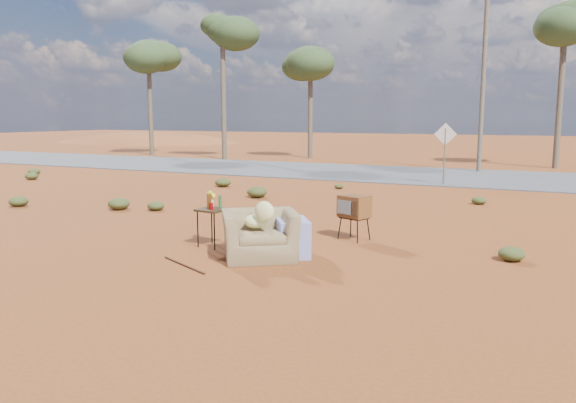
% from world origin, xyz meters
% --- Properties ---
extents(ground, '(140.00, 140.00, 0.00)m').
position_xyz_m(ground, '(0.00, 0.00, 0.00)').
color(ground, brown).
rests_on(ground, ground).
extents(highway, '(140.00, 7.00, 0.04)m').
position_xyz_m(highway, '(0.00, 15.00, 0.02)').
color(highway, '#565659').
rests_on(highway, ground).
extents(dirt_mound, '(26.00, 18.00, 2.00)m').
position_xyz_m(dirt_mound, '(-30.00, 34.00, 0.00)').
color(dirt_mound, '#984F24').
rests_on(dirt_mound, ground).
extents(armchair, '(1.61, 1.60, 1.10)m').
position_xyz_m(armchair, '(0.66, 0.20, 0.51)').
color(armchair, olive).
rests_on(armchair, ground).
extents(tv_unit, '(0.66, 0.60, 0.88)m').
position_xyz_m(tv_unit, '(1.56, 2.20, 0.66)').
color(tv_unit, black).
rests_on(tv_unit, ground).
extents(side_table, '(0.56, 0.56, 1.01)m').
position_xyz_m(side_table, '(-0.65, 0.53, 0.74)').
color(side_table, '#372614').
rests_on(side_table, ground).
extents(rusty_bar, '(1.20, 0.60, 0.04)m').
position_xyz_m(rusty_bar, '(-0.29, -0.88, 0.02)').
color(rusty_bar, '#502915').
rests_on(rusty_bar, ground).
extents(road_sign, '(0.78, 0.06, 2.19)m').
position_xyz_m(road_sign, '(1.50, 12.00, 1.50)').
color(road_sign, brown).
rests_on(road_sign, ground).
extents(eucalyptus_far_left, '(3.20, 3.20, 7.10)m').
position_xyz_m(eucalyptus_far_left, '(-18.00, 20.00, 5.94)').
color(eucalyptus_far_left, brown).
rests_on(eucalyptus_far_left, ground).
extents(eucalyptus_left, '(3.20, 3.20, 8.10)m').
position_xyz_m(eucalyptus_left, '(-12.00, 19.00, 6.92)').
color(eucalyptus_left, brown).
rests_on(eucalyptus_left, ground).
extents(eucalyptus_near_left, '(3.20, 3.20, 6.60)m').
position_xyz_m(eucalyptus_near_left, '(-8.00, 22.00, 5.45)').
color(eucalyptus_near_left, brown).
rests_on(eucalyptus_near_left, ground).
extents(eucalyptus_center, '(3.20, 3.20, 7.60)m').
position_xyz_m(eucalyptus_center, '(5.00, 21.00, 6.43)').
color(eucalyptus_center, brown).
rests_on(eucalyptus_center, ground).
extents(utility_pole_center, '(1.40, 0.20, 8.00)m').
position_xyz_m(utility_pole_center, '(2.00, 17.50, 4.15)').
color(utility_pole_center, brown).
rests_on(utility_pole_center, ground).
extents(scrub_patch, '(17.49, 8.07, 0.33)m').
position_xyz_m(scrub_patch, '(-0.82, 4.41, 0.14)').
color(scrub_patch, '#3F4A20').
rests_on(scrub_patch, ground).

